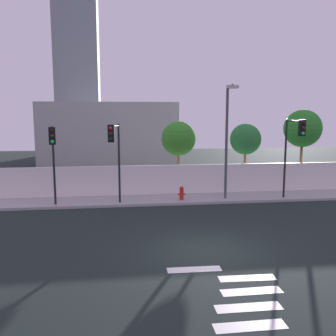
{
  "coord_description": "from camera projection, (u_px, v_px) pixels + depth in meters",
  "views": [
    {
      "loc": [
        -3.17,
        -12.87,
        5.1
      ],
      "look_at": [
        -0.64,
        6.5,
        2.21
      ],
      "focal_mm": 39.29,
      "sensor_mm": 36.0,
      "label": 1
    }
  ],
  "objects": [
    {
      "name": "roadside_tree_midright",
      "position": [
        303.0,
        129.0,
        24.84
      ],
      "size": [
        2.54,
        2.54,
        5.4
      ],
      "color": "brown",
      "rests_on": "ground"
    },
    {
      "name": "roadside_tree_midleft",
      "position": [
        246.0,
        139.0,
        24.43
      ],
      "size": [
        2.07,
        2.07,
        4.47
      ],
      "color": "brown",
      "rests_on": "ground"
    },
    {
      "name": "low_building_distant",
      "position": [
        109.0,
        135.0,
        35.83
      ],
      "size": [
        12.81,
        6.0,
        6.16
      ],
      "primitive_type": "cube",
      "color": "#A2A2A2",
      "rests_on": "ground"
    },
    {
      "name": "sidewalk",
      "position": [
        175.0,
        199.0,
        21.81
      ],
      "size": [
        36.0,
        2.4,
        0.15
      ],
      "primitive_type": "cube",
      "color": "#9D9D9D",
      "rests_on": "ground"
    },
    {
      "name": "ground_plane",
      "position": [
        207.0,
        251.0,
        13.78
      ],
      "size": [
        80.0,
        80.0,
        0.0
      ],
      "primitive_type": "plane",
      "color": "black"
    },
    {
      "name": "perimeter_wall",
      "position": [
        172.0,
        179.0,
        22.93
      ],
      "size": [
        36.0,
        0.18,
        1.8
      ],
      "primitive_type": "cube",
      "color": "white",
      "rests_on": "sidewalk"
    },
    {
      "name": "tower_on_skyline",
      "position": [
        77.0,
        42.0,
        45.5
      ],
      "size": [
        5.22,
        5.0,
        27.74
      ],
      "primitive_type": "cube",
      "color": "gray",
      "rests_on": "ground"
    },
    {
      "name": "street_lamp_curbside",
      "position": [
        227.0,
        133.0,
        20.84
      ],
      "size": [
        0.74,
        2.29,
        6.47
      ],
      "color": "#4C4C51",
      "rests_on": "sidewalk"
    },
    {
      "name": "roadside_tree_leftmost",
      "position": [
        179.0,
        139.0,
        23.84
      ],
      "size": [
        2.25,
        2.25,
        4.64
      ],
      "color": "brown",
      "rests_on": "ground"
    },
    {
      "name": "traffic_light_right",
      "position": [
        294.0,
        141.0,
        20.66
      ],
      "size": [
        0.38,
        1.83,
        4.65
      ],
      "color": "black",
      "rests_on": "sidewalk"
    },
    {
      "name": "crosswalk_marking",
      "position": [
        236.0,
        300.0,
        10.16
      ],
      "size": [
        3.41,
        4.75,
        0.01
      ],
      "color": "silver",
      "rests_on": "ground"
    },
    {
      "name": "traffic_light_left",
      "position": [
        115.0,
        146.0,
        19.45
      ],
      "size": [
        0.61,
        1.72,
        4.41
      ],
      "color": "black",
      "rests_on": "sidewalk"
    },
    {
      "name": "traffic_light_center",
      "position": [
        53.0,
        149.0,
        19.25
      ],
      "size": [
        0.41,
        1.33,
        4.29
      ],
      "color": "black",
      "rests_on": "sidewalk"
    },
    {
      "name": "fire_hydrant",
      "position": [
        182.0,
        193.0,
        21.25
      ],
      "size": [
        0.44,
        0.26,
        0.8
      ],
      "color": "red",
      "rests_on": "sidewalk"
    }
  ]
}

